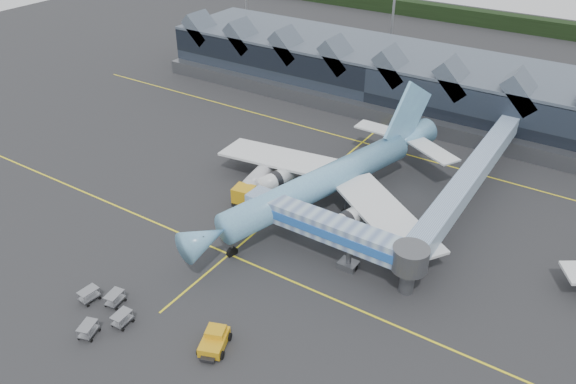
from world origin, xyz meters
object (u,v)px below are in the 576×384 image
Objects in this scene: main_airliner at (329,179)px; fuel_truck at (257,181)px; pushback_tug at (214,341)px; jet_bridge at (343,235)px.

main_airliner is 4.07× the size of fuel_truck.
main_airliner is at bearing 75.68° from pushback_tug.
jet_bridge is at bearing -38.14° from main_airliner.
fuel_truck reaches higher than pushback_tug.
pushback_tug is (13.23, -25.77, -1.19)m from fuel_truck.
main_airliner is 9.64× the size of pushback_tug.
main_airliner is 10.56m from fuel_truck.
jet_bridge is at bearing -32.36° from fuel_truck.
jet_bridge is 5.10× the size of pushback_tug.
main_airliner reaches higher than fuel_truck.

